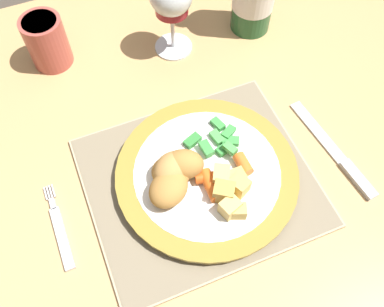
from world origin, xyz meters
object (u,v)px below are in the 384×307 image
object	(u,v)px
dinner_plate	(207,174)
fork	(60,232)
table_knife	(339,156)
drinking_cup	(47,41)
dining_table	(205,177)

from	to	relation	value
dinner_plate	fork	world-z (taller)	dinner_plate
table_knife	drinking_cup	xyz separation A→B (m)	(-0.37, 0.37, 0.05)
fork	table_knife	distance (m)	0.44
fork	drinking_cup	distance (m)	0.34
fork	table_knife	xyz separation A→B (m)	(0.43, -0.04, 0.00)
table_knife	drinking_cup	bearing A→B (deg)	134.74
dining_table	table_knife	distance (m)	0.23
dinner_plate	table_knife	distance (m)	0.21
fork	table_knife	world-z (taller)	table_knife
fork	table_knife	size ratio (longest dim) A/B	0.68
dinner_plate	fork	xyz separation A→B (m)	(-0.23, 0.00, -0.01)
dinner_plate	fork	size ratio (longest dim) A/B	1.99
dinner_plate	fork	distance (m)	0.23
dinner_plate	table_knife	size ratio (longest dim) A/B	1.35
drinking_cup	table_knife	bearing A→B (deg)	-45.26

